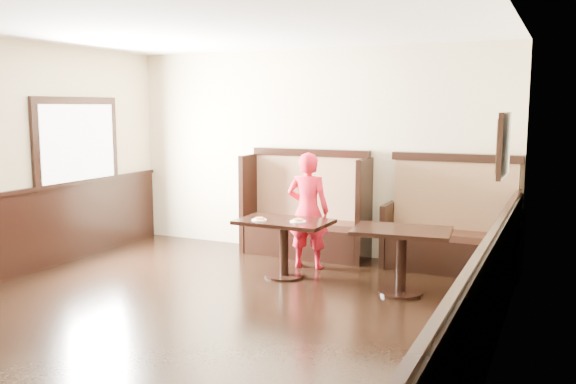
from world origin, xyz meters
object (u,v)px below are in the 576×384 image
Objects in this scene: booth_main at (306,217)px; table_main at (284,233)px; table_neighbor at (401,245)px; booth_neighbor at (451,232)px; child at (308,211)px.

table_main is at bearing -80.32° from booth_main.
booth_main is at bearing 137.76° from table_neighbor.
table_neighbor is at bearing -104.97° from booth_neighbor.
table_neighbor is (-0.32, -1.20, 0.06)m from booth_neighbor.
table_neighbor is at bearing -1.05° from table_main.
table_main is 0.75× the size of child.
booth_main is at bearing 179.95° from booth_neighbor.
booth_neighbor is at bearing -166.59° from child.
booth_main is 1.95m from booth_neighbor.
booth_neighbor is 1.13× the size of child.
booth_main is 2.02m from table_neighbor.
booth_neighbor is at bearing -0.05° from booth_main.
booth_main is 1.15m from table_main.
booth_neighbor is 1.24m from table_neighbor.
table_neighbor is at bearing 149.59° from child.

